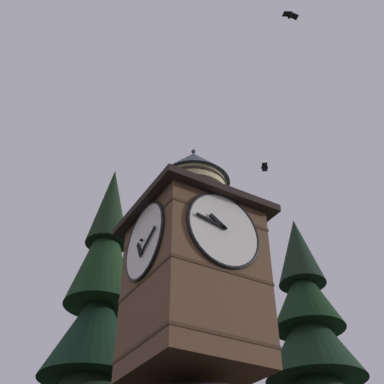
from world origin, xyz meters
name	(u,v)px	position (x,y,z in m)	size (l,w,h in m)	color
clock_tower	(193,261)	(-0.49, -2.05, 9.53)	(4.15, 4.15, 8.41)	brown
flying_bird_high	(290,15)	(-1.14, 3.24, 16.54)	(0.57, 0.32, 0.16)	black
flying_bird_low	(265,168)	(-3.49, -1.61, 14.37)	(0.48, 0.53, 0.17)	black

